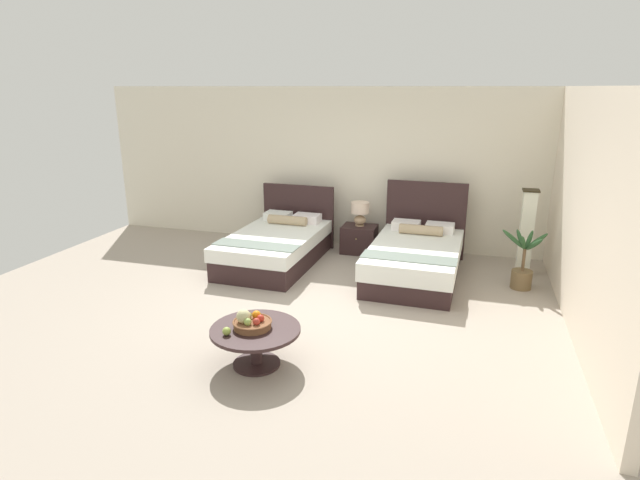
# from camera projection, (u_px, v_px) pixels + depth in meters

# --- Properties ---
(ground_plane) EXTENTS (9.79, 9.51, 0.02)m
(ground_plane) POSITION_uv_depth(u_px,v_px,m) (313.00, 309.00, 6.59)
(ground_plane) COLOR #A69989
(wall_back) EXTENTS (9.79, 0.12, 2.74)m
(wall_back) POSITION_uv_depth(u_px,v_px,m) (364.00, 168.00, 8.91)
(wall_back) COLOR silver
(wall_back) RESTS_ON ground
(wall_side_right) EXTENTS (0.12, 5.11, 2.74)m
(wall_side_right) POSITION_uv_depth(u_px,v_px,m) (589.00, 214.00, 5.72)
(wall_side_right) COLOR #F0DFC7
(wall_side_right) RESTS_ON ground
(bed_near_window) EXTENTS (1.33, 2.24, 1.09)m
(bed_near_window) POSITION_uv_depth(u_px,v_px,m) (277.00, 245.00, 8.24)
(bed_near_window) COLOR #301E1F
(bed_near_window) RESTS_ON ground
(bed_near_corner) EXTENTS (1.33, 2.23, 1.26)m
(bed_near_corner) POSITION_uv_depth(u_px,v_px,m) (416.00, 257.00, 7.64)
(bed_near_corner) COLOR #301E1F
(bed_near_corner) RESTS_ON ground
(nightstand) EXTENTS (0.58, 0.50, 0.46)m
(nightstand) POSITION_uv_depth(u_px,v_px,m) (359.00, 239.00, 8.78)
(nightstand) COLOR #301E1F
(nightstand) RESTS_ON ground
(table_lamp) EXTENTS (0.30, 0.30, 0.41)m
(table_lamp) POSITION_uv_depth(u_px,v_px,m) (360.00, 211.00, 8.66)
(table_lamp) COLOR tan
(table_lamp) RESTS_ON nightstand
(coffee_table) EXTENTS (0.91, 0.91, 0.41)m
(coffee_table) POSITION_uv_depth(u_px,v_px,m) (256.00, 337.00, 5.17)
(coffee_table) COLOR #301E1F
(coffee_table) RESTS_ON ground
(fruit_bowl) EXTENTS (0.40, 0.40, 0.20)m
(fruit_bowl) POSITION_uv_depth(u_px,v_px,m) (251.00, 322.00, 5.13)
(fruit_bowl) COLOR brown
(fruit_bowl) RESTS_ON coffee_table
(loose_apple) EXTENTS (0.08, 0.08, 0.08)m
(loose_apple) POSITION_uv_depth(u_px,v_px,m) (227.00, 331.00, 4.99)
(loose_apple) COLOR #93A946
(loose_apple) RESTS_ON coffee_table
(floor_lamp_corner) EXTENTS (0.23, 0.23, 1.30)m
(floor_lamp_corner) POSITION_uv_depth(u_px,v_px,m) (526.00, 233.00, 7.61)
(floor_lamp_corner) COLOR black
(floor_lamp_corner) RESTS_ON ground
(potted_palm) EXTENTS (0.64, 0.53, 0.87)m
(potted_palm) POSITION_uv_depth(u_px,v_px,m) (523.00, 269.00, 7.18)
(potted_palm) COLOR brown
(potted_palm) RESTS_ON ground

